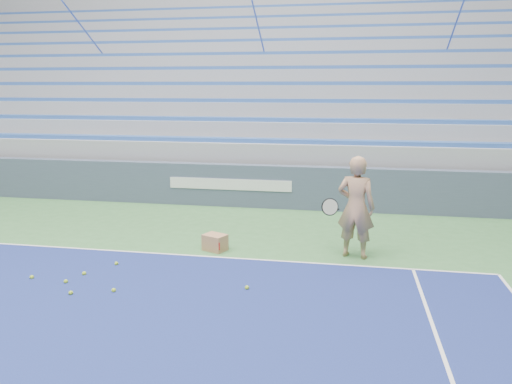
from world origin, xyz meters
TOP-DOWN VIEW (x-y plane):
  - sponsor_barrier at (0.00, 15.88)m, footprint 30.00×0.32m
  - bleachers at (0.00, 21.60)m, footprint 31.00×9.15m
  - tennis_player at (3.12, 12.40)m, footprint 0.99×0.92m
  - ball_box at (0.52, 12.29)m, footprint 0.51×0.46m
  - tennis_ball_0 at (-2.04, 10.34)m, footprint 0.07×0.07m
  - tennis_ball_1 at (-0.49, 10.09)m, footprint 0.07×0.07m
  - tennis_ball_2 at (-1.39, 10.27)m, footprint 0.07×0.07m
  - tennis_ball_3 at (-1.28, 10.65)m, footprint 0.07×0.07m
  - tennis_ball_4 at (-0.97, 11.18)m, footprint 0.07×0.07m
  - tennis_ball_5 at (1.49, 10.55)m, footprint 0.07×0.07m
  - tennis_ball_6 at (-1.08, 9.88)m, footprint 0.07×0.07m

SIDE VIEW (x-z plane):
  - tennis_ball_0 at x=-2.04m, z-range 0.00..0.07m
  - tennis_ball_1 at x=-0.49m, z-range 0.00..0.07m
  - tennis_ball_2 at x=-1.39m, z-range 0.00..0.07m
  - tennis_ball_3 at x=-1.28m, z-range 0.00..0.07m
  - tennis_ball_4 at x=-0.97m, z-range 0.00..0.07m
  - tennis_ball_5 at x=1.49m, z-range 0.00..0.07m
  - tennis_ball_6 at x=-1.08m, z-range 0.00..0.07m
  - ball_box at x=0.52m, z-range 0.00..0.31m
  - sponsor_barrier at x=0.00m, z-range 0.00..1.10m
  - tennis_player at x=3.12m, z-range 0.00..1.87m
  - bleachers at x=0.00m, z-range -1.29..6.01m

